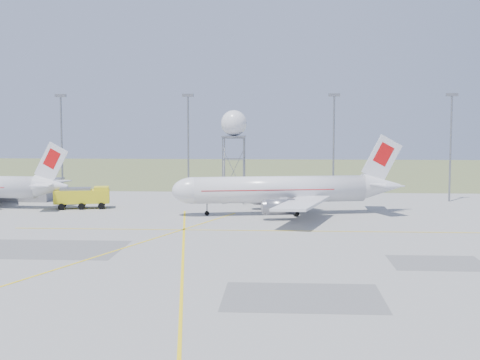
{
  "coord_description": "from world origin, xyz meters",
  "views": [
    {
      "loc": [
        8.08,
        -62.49,
        15.47
      ],
      "look_at": [
        1.68,
        40.0,
        6.22
      ],
      "focal_mm": 50.0,
      "sensor_mm": 36.0,
      "label": 1
    }
  ],
  "objects": [
    {
      "name": "airliner_main",
      "position": [
        8.4,
        46.74,
        4.01
      ],
      "size": [
        38.32,
        36.74,
        13.09
      ],
      "rotation": [
        0.0,
        0.0,
        3.33
      ],
      "color": "silver",
      "rests_on": "ground"
    },
    {
      "name": "ground",
      "position": [
        0.0,
        0.0,
        0.0
      ],
      "size": [
        400.0,
        400.0,
        0.0
      ],
      "primitive_type": "plane",
      "color": "#A2A19C",
      "rests_on": "ground"
    },
    {
      "name": "mast_c",
      "position": [
        18.0,
        66.0,
        12.07
      ],
      "size": [
        2.2,
        0.5,
        20.5
      ],
      "color": "gray",
      "rests_on": "ground"
    },
    {
      "name": "mast_d",
      "position": [
        40.0,
        66.0,
        12.07
      ],
      "size": [
        2.2,
        0.5,
        20.5
      ],
      "color": "gray",
      "rests_on": "ground"
    },
    {
      "name": "radar_tower",
      "position": [
        -0.78,
        61.12,
        9.69
      ],
      "size": [
        4.77,
        4.77,
        17.27
      ],
      "color": "gray",
      "rests_on": "ground"
    },
    {
      "name": "grass_strip",
      "position": [
        0.0,
        140.0,
        0.01
      ],
      "size": [
        400.0,
        120.0,
        0.03
      ],
      "primitive_type": "cube",
      "color": "#566839",
      "rests_on": "ground"
    },
    {
      "name": "mast_b",
      "position": [
        -10.0,
        66.0,
        12.07
      ],
      "size": [
        2.2,
        0.5,
        20.5
      ],
      "color": "gray",
      "rests_on": "ground"
    },
    {
      "name": "building_grey",
      "position": [
        -45.0,
        64.0,
        1.97
      ],
      "size": [
        19.0,
        10.0,
        3.9
      ],
      "color": "gray",
      "rests_on": "ground"
    },
    {
      "name": "fire_truck",
      "position": [
        -26.53,
        51.65,
        1.82
      ],
      "size": [
        9.95,
        5.5,
        3.79
      ],
      "rotation": [
        0.0,
        0.0,
        0.23
      ],
      "color": "yellow",
      "rests_on": "ground"
    },
    {
      "name": "mast_a",
      "position": [
        -35.0,
        66.0,
        12.07
      ],
      "size": [
        2.2,
        0.5,
        20.5
      ],
      "color": "gray",
      "rests_on": "ground"
    }
  ]
}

